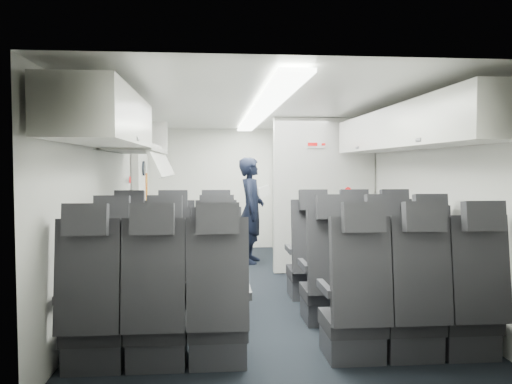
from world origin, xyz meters
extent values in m
cube|color=black|center=(0.00, 0.00, -0.01)|extent=(3.40, 6.00, 0.01)
cube|color=silver|center=(0.00, 0.00, 2.15)|extent=(3.40, 6.00, 0.01)
cube|color=silver|center=(0.00, 3.00, 1.07)|extent=(3.40, 0.01, 2.15)
cube|color=silver|center=(0.00, -3.00, 1.07)|extent=(3.40, 0.01, 2.15)
cube|color=silver|center=(-1.70, 0.00, 1.07)|extent=(0.01, 6.00, 2.15)
cube|color=silver|center=(1.70, 0.00, 1.07)|extent=(0.01, 6.00, 2.15)
cube|color=white|center=(0.00, 0.00, 2.11)|extent=(0.25, 5.52, 0.03)
cube|color=#252629|center=(-1.42, -0.45, 0.27)|extent=(0.44, 0.46, 0.12)
cube|color=#2D2D33|center=(-1.42, -0.45, 0.11)|extent=(0.42, 0.42, 0.22)
cube|color=#252629|center=(-1.42, -0.67, 0.72)|extent=(0.44, 0.20, 0.80)
cube|color=#252629|center=(-1.42, -0.72, 1.12)|extent=(0.30, 0.12, 0.23)
cube|color=#2D2D33|center=(-1.64, -0.48, 0.55)|extent=(0.05, 0.40, 0.06)
cube|color=#2D2D33|center=(-1.20, -0.48, 0.55)|extent=(0.05, 0.40, 0.06)
cube|color=#252629|center=(-0.97, -0.45, 0.27)|extent=(0.44, 0.46, 0.12)
cube|color=#2D2D33|center=(-0.97, -0.45, 0.11)|extent=(0.42, 0.42, 0.22)
cube|color=#252629|center=(-0.97, -0.67, 0.72)|extent=(0.44, 0.20, 0.80)
cube|color=#252629|center=(-0.97, -0.72, 1.12)|extent=(0.30, 0.12, 0.23)
cube|color=#2D2D33|center=(-1.19, -0.48, 0.55)|extent=(0.05, 0.40, 0.06)
cube|color=#2D2D33|center=(-0.75, -0.48, 0.55)|extent=(0.05, 0.40, 0.06)
cube|color=#252629|center=(-0.52, -0.45, 0.27)|extent=(0.44, 0.46, 0.12)
cube|color=#2D2D33|center=(-0.52, -0.45, 0.11)|extent=(0.42, 0.42, 0.22)
cube|color=#252629|center=(-0.52, -0.67, 0.72)|extent=(0.44, 0.20, 0.80)
cube|color=#252629|center=(-0.52, -0.72, 1.12)|extent=(0.30, 0.12, 0.23)
cube|color=#2D2D33|center=(-0.74, -0.48, 0.55)|extent=(0.05, 0.40, 0.06)
cube|color=#2D2D33|center=(-0.30, -0.48, 0.55)|extent=(0.05, 0.40, 0.06)
cube|color=#252629|center=(0.52, -0.45, 0.27)|extent=(0.44, 0.46, 0.12)
cube|color=#2D2D33|center=(0.52, -0.45, 0.11)|extent=(0.42, 0.42, 0.22)
cube|color=#252629|center=(0.52, -0.67, 0.72)|extent=(0.44, 0.20, 0.80)
cube|color=#252629|center=(0.52, -0.72, 1.12)|extent=(0.30, 0.12, 0.23)
cube|color=#2D2D33|center=(0.30, -0.48, 0.55)|extent=(0.05, 0.40, 0.06)
cube|color=#2D2D33|center=(0.74, -0.48, 0.55)|extent=(0.05, 0.40, 0.06)
cube|color=#252629|center=(0.97, -0.45, 0.27)|extent=(0.44, 0.46, 0.12)
cube|color=#2D2D33|center=(0.97, -0.45, 0.11)|extent=(0.42, 0.42, 0.22)
cube|color=#252629|center=(0.97, -0.67, 0.72)|extent=(0.44, 0.20, 0.80)
cube|color=#252629|center=(0.97, -0.72, 1.12)|extent=(0.30, 0.12, 0.23)
cube|color=#2D2D33|center=(0.75, -0.48, 0.55)|extent=(0.05, 0.40, 0.06)
cube|color=#2D2D33|center=(1.19, -0.48, 0.55)|extent=(0.05, 0.40, 0.06)
cube|color=#252629|center=(1.42, -0.45, 0.27)|extent=(0.44, 0.46, 0.12)
cube|color=#2D2D33|center=(1.42, -0.45, 0.11)|extent=(0.42, 0.42, 0.22)
cube|color=#252629|center=(1.42, -0.67, 0.72)|extent=(0.44, 0.20, 0.80)
cube|color=#252629|center=(1.42, -0.72, 1.12)|extent=(0.30, 0.12, 0.23)
cube|color=#2D2D33|center=(1.20, -0.48, 0.55)|extent=(0.05, 0.40, 0.06)
cube|color=#2D2D33|center=(1.64, -0.48, 0.55)|extent=(0.05, 0.40, 0.06)
cube|color=#252629|center=(-1.42, -1.35, 0.27)|extent=(0.44, 0.46, 0.12)
cube|color=#2D2D33|center=(-1.42, -1.35, 0.11)|extent=(0.42, 0.42, 0.22)
cube|color=#252629|center=(-1.42, -1.57, 0.72)|extent=(0.44, 0.20, 0.80)
cube|color=#252629|center=(-1.42, -1.62, 1.12)|extent=(0.30, 0.12, 0.23)
cube|color=#2D2D33|center=(-1.64, -1.38, 0.55)|extent=(0.05, 0.40, 0.06)
cube|color=#2D2D33|center=(-1.20, -1.38, 0.55)|extent=(0.05, 0.40, 0.06)
cube|color=#252629|center=(-0.97, -1.35, 0.27)|extent=(0.44, 0.46, 0.12)
cube|color=#2D2D33|center=(-0.97, -1.35, 0.11)|extent=(0.42, 0.42, 0.22)
cube|color=#252629|center=(-0.97, -1.57, 0.72)|extent=(0.44, 0.20, 0.80)
cube|color=#252629|center=(-0.97, -1.62, 1.12)|extent=(0.30, 0.12, 0.23)
cube|color=#2D2D33|center=(-1.19, -1.38, 0.55)|extent=(0.05, 0.40, 0.06)
cube|color=#2D2D33|center=(-0.75, -1.38, 0.55)|extent=(0.05, 0.40, 0.06)
cube|color=#252629|center=(-0.52, -1.35, 0.27)|extent=(0.44, 0.46, 0.12)
cube|color=#2D2D33|center=(-0.52, -1.35, 0.11)|extent=(0.42, 0.42, 0.22)
cube|color=#252629|center=(-0.52, -1.57, 0.72)|extent=(0.44, 0.20, 0.80)
cube|color=#252629|center=(-0.52, -1.62, 1.12)|extent=(0.30, 0.12, 0.23)
cube|color=#2D2D33|center=(-0.74, -1.38, 0.55)|extent=(0.05, 0.40, 0.06)
cube|color=#2D2D33|center=(-0.30, -1.38, 0.55)|extent=(0.05, 0.40, 0.06)
cube|color=#252629|center=(0.52, -1.35, 0.27)|extent=(0.44, 0.46, 0.12)
cube|color=#2D2D33|center=(0.52, -1.35, 0.11)|extent=(0.42, 0.42, 0.22)
cube|color=#252629|center=(0.52, -1.57, 0.72)|extent=(0.44, 0.20, 0.80)
cube|color=#252629|center=(0.52, -1.62, 1.12)|extent=(0.30, 0.12, 0.23)
cube|color=#2D2D33|center=(0.30, -1.38, 0.55)|extent=(0.05, 0.40, 0.06)
cube|color=#2D2D33|center=(0.74, -1.38, 0.55)|extent=(0.05, 0.40, 0.06)
cube|color=#252629|center=(0.97, -1.35, 0.27)|extent=(0.44, 0.46, 0.12)
cube|color=#2D2D33|center=(0.97, -1.35, 0.11)|extent=(0.42, 0.42, 0.22)
cube|color=#252629|center=(0.97, -1.57, 0.72)|extent=(0.44, 0.20, 0.80)
cube|color=#252629|center=(0.97, -1.62, 1.12)|extent=(0.30, 0.12, 0.23)
cube|color=#2D2D33|center=(0.75, -1.38, 0.55)|extent=(0.05, 0.40, 0.06)
cube|color=#2D2D33|center=(1.19, -1.38, 0.55)|extent=(0.05, 0.40, 0.06)
cube|color=#252629|center=(1.42, -1.35, 0.27)|extent=(0.44, 0.46, 0.12)
cube|color=#2D2D33|center=(1.42, -1.35, 0.11)|extent=(0.42, 0.42, 0.22)
cube|color=#252629|center=(1.42, -1.57, 0.72)|extent=(0.44, 0.20, 0.80)
cube|color=#252629|center=(1.42, -1.62, 1.12)|extent=(0.30, 0.12, 0.23)
cube|color=#2D2D33|center=(1.20, -1.38, 0.55)|extent=(0.05, 0.40, 0.06)
cube|color=#2D2D33|center=(1.64, -1.38, 0.55)|extent=(0.05, 0.40, 0.06)
cube|color=#252629|center=(-1.42, -2.25, 0.27)|extent=(0.44, 0.46, 0.12)
cube|color=#2D2D33|center=(-1.42, -2.25, 0.11)|extent=(0.42, 0.42, 0.22)
cube|color=#252629|center=(-1.42, -2.47, 0.72)|extent=(0.44, 0.20, 0.80)
cube|color=#252629|center=(-1.42, -2.52, 1.12)|extent=(0.30, 0.12, 0.23)
cube|color=#2D2D33|center=(-1.64, -2.28, 0.55)|extent=(0.05, 0.40, 0.06)
cube|color=#2D2D33|center=(-1.20, -2.28, 0.55)|extent=(0.05, 0.40, 0.06)
cube|color=#252629|center=(-0.97, -2.25, 0.27)|extent=(0.44, 0.46, 0.12)
cube|color=#2D2D33|center=(-0.97, -2.25, 0.11)|extent=(0.42, 0.42, 0.22)
cube|color=#252629|center=(-0.97, -2.47, 0.72)|extent=(0.44, 0.20, 0.80)
cube|color=#252629|center=(-0.97, -2.52, 1.12)|extent=(0.30, 0.12, 0.23)
cube|color=#2D2D33|center=(-1.19, -2.28, 0.55)|extent=(0.05, 0.40, 0.06)
cube|color=#2D2D33|center=(-0.75, -2.28, 0.55)|extent=(0.05, 0.40, 0.06)
cube|color=#252629|center=(-0.52, -2.25, 0.27)|extent=(0.44, 0.46, 0.12)
cube|color=#2D2D33|center=(-0.52, -2.25, 0.11)|extent=(0.42, 0.42, 0.22)
cube|color=#252629|center=(-0.52, -2.47, 0.72)|extent=(0.44, 0.20, 0.80)
cube|color=#252629|center=(-0.52, -2.52, 1.12)|extent=(0.30, 0.12, 0.23)
cube|color=#2D2D33|center=(-0.74, -2.28, 0.55)|extent=(0.05, 0.40, 0.06)
cube|color=#2D2D33|center=(-0.30, -2.28, 0.55)|extent=(0.05, 0.40, 0.06)
cube|color=#252629|center=(0.52, -2.25, 0.27)|extent=(0.44, 0.46, 0.12)
cube|color=#2D2D33|center=(0.52, -2.25, 0.11)|extent=(0.42, 0.42, 0.22)
cube|color=#252629|center=(0.52, -2.47, 0.72)|extent=(0.44, 0.20, 0.80)
cube|color=#252629|center=(0.52, -2.52, 1.12)|extent=(0.30, 0.12, 0.23)
cube|color=#2D2D33|center=(0.30, -2.28, 0.55)|extent=(0.05, 0.40, 0.06)
cube|color=#2D2D33|center=(0.74, -2.28, 0.55)|extent=(0.05, 0.40, 0.06)
cube|color=#252629|center=(0.97, -2.25, 0.27)|extent=(0.44, 0.46, 0.12)
cube|color=#2D2D33|center=(0.97, -2.25, 0.11)|extent=(0.42, 0.42, 0.22)
cube|color=#252629|center=(0.97, -2.47, 0.72)|extent=(0.44, 0.20, 0.80)
cube|color=#252629|center=(0.97, -2.52, 1.12)|extent=(0.30, 0.12, 0.23)
cube|color=#2D2D33|center=(0.75, -2.28, 0.55)|extent=(0.05, 0.40, 0.06)
cube|color=#2D2D33|center=(1.19, -2.28, 0.55)|extent=(0.05, 0.40, 0.06)
cube|color=#252629|center=(1.42, -2.25, 0.27)|extent=(0.44, 0.46, 0.12)
cube|color=#2D2D33|center=(1.42, -2.25, 0.11)|extent=(0.42, 0.42, 0.22)
cube|color=#252629|center=(1.42, -2.47, 0.72)|extent=(0.44, 0.20, 0.80)
cube|color=#252629|center=(1.42, -2.52, 1.12)|extent=(0.30, 0.12, 0.23)
cube|color=#2D2D33|center=(1.20, -2.28, 0.55)|extent=(0.05, 0.40, 0.06)
cube|color=#2D2D33|center=(1.64, -2.28, 0.55)|extent=(0.05, 0.40, 0.06)
cube|color=silver|center=(-1.40, -2.00, 1.86)|extent=(0.52, 1.80, 0.40)
cylinder|color=slate|center=(-1.15, -2.00, 1.70)|extent=(0.04, 0.10, 0.04)
cube|color=#9E9E93|center=(-1.40, -0.25, 1.66)|extent=(0.52, 1.70, 0.04)
cube|color=silver|center=(-1.66, -0.25, 1.86)|extent=(0.06, 1.70, 0.44)
cube|color=silver|center=(-1.40, -1.08, 1.86)|extent=(0.52, 0.04, 0.40)
cube|color=silver|center=(-1.40, 0.58, 1.86)|extent=(0.52, 0.04, 0.40)
cube|color=silver|center=(-1.15, -0.25, 1.55)|extent=(0.21, 1.61, 0.38)
cube|color=silver|center=(1.40, -2.00, 1.86)|extent=(0.52, 1.80, 0.40)
cylinder|color=slate|center=(1.15, -2.00, 1.70)|extent=(0.04, 0.10, 0.04)
cube|color=silver|center=(1.40, -0.25, 1.86)|extent=(0.52, 1.70, 0.40)
cylinder|color=slate|center=(1.15, -0.25, 1.70)|extent=(0.04, 0.10, 0.04)
cube|color=silver|center=(0.98, 0.80, 1.07)|extent=(1.40, 0.12, 2.13)
cube|color=white|center=(0.85, 0.73, 1.78)|extent=(0.24, 0.01, 0.10)
cube|color=red|center=(0.80, 0.72, 1.78)|extent=(0.13, 0.01, 0.04)
cube|color=red|center=(0.95, 0.72, 1.78)|extent=(0.05, 0.01, 0.03)
cylinder|color=white|center=(1.30, 0.73, 1.15)|extent=(0.11, 0.01, 0.11)
cylinder|color=red|center=(1.30, 0.72, 1.15)|extent=(0.09, 0.01, 0.09)
cube|color=#939399|center=(0.95, 2.72, 0.95)|extent=(0.85, 0.50, 1.90)
cube|color=#3F3F42|center=(0.95, 2.46, 0.50)|extent=(0.80, 0.01, 0.02)
cube|color=#3F3F42|center=(0.95, 2.46, 1.00)|extent=(0.80, 0.01, 0.02)
cube|color=#3F3F42|center=(0.95, 2.46, 1.50)|extent=(0.80, 0.01, 0.02)
cube|color=silver|center=(-1.64, 1.55, 0.95)|extent=(0.10, 0.92, 1.86)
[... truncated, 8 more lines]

